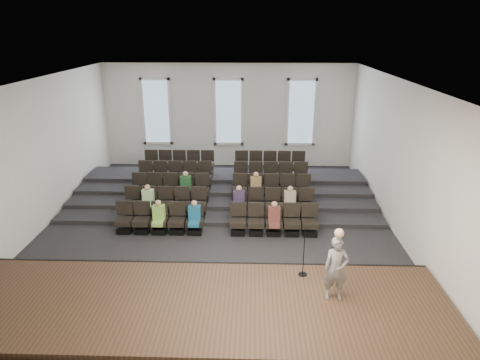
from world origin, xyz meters
The scene contains 14 objects.
ground centered at (0.00, 0.00, 0.00)m, with size 14.00×14.00×0.00m, color black.
ceiling centered at (0.00, 0.00, 5.01)m, with size 12.00×14.00×0.02m, color white.
wall_back centered at (0.00, 7.02, 2.50)m, with size 12.00×0.04×5.00m, color silver.
wall_front centered at (0.00, -7.02, 2.50)m, with size 12.00×0.04×5.00m, color silver.
wall_left centered at (-6.02, 0.00, 2.50)m, with size 0.04×14.00×5.00m, color silver.
wall_right centered at (6.02, 0.00, 2.50)m, with size 0.04×14.00×5.00m, color silver.
stage centered at (0.00, -5.10, 0.25)m, with size 11.80×3.60×0.50m, color #412E1C.
stage_lip centered at (0.00, -3.33, 0.25)m, with size 11.80×0.06×0.52m, color black.
risers centered at (0.00, 3.17, 0.20)m, with size 11.80×4.80×0.60m.
seating_rows centered at (0.00, 1.54, 0.68)m, with size 6.80×4.70×1.67m.
windows centered at (0.00, 6.95, 2.70)m, with size 8.44×0.10×3.24m.
audience centered at (0.00, 0.32, 0.81)m, with size 5.45×2.64×1.10m.
speaker centered at (3.17, -4.82, 1.28)m, with size 0.57×0.38×1.57m, color slate.
mic_stand centered at (2.53, -3.85, 0.91)m, with size 0.23×0.23×1.38m.
Camera 1 is at (1.20, -13.54, 6.59)m, focal length 32.00 mm.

